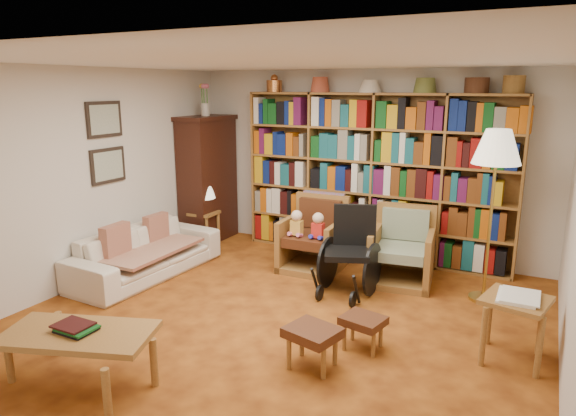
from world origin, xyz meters
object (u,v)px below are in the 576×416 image
Objects in this scene: sofa at (146,252)px; wheelchair at (350,254)px; side_table_lamp at (204,221)px; armchair_sage at (404,253)px; armchair_leather at (316,238)px; side_table_papers at (515,308)px; footstool_a at (312,335)px; floor_lamp at (497,154)px; footstool_b at (363,323)px; coffee_table at (79,338)px.

wheelchair is (2.41, 0.65, 0.16)m from sofa.
armchair_sage is at bearing -1.41° from side_table_lamp.
armchair_leather is 2.80m from side_table_papers.
sofa is 3.96× the size of side_table_lamp.
armchair_leather is at bearing 113.41° from footstool_a.
sofa is 2.22× the size of armchair_sage.
floor_lamp is 4.55× the size of footstool_b.
wheelchair reaches higher than armchair_sage.
side_table_lamp is 4.11m from floor_lamp.
footstool_b is at bearing 40.88° from coffee_table.
coffee_table is (-1.20, -2.72, -0.05)m from wheelchair.
coffee_table reaches higher than footstool_a.
sofa is at bearing -164.97° from wheelchair.
armchair_sage is (1.13, 0.04, -0.04)m from armchair_leather.
wheelchair is 2.98m from coffee_table.
footstool_a is (0.97, -2.25, -0.09)m from armchair_leather.
sofa is 4.08× the size of footstool_a.
footstool_a is at bearing -107.94° from sofa.
side_table_lamp is at bearing 176.36° from floor_lamp.
wheelchair is at bearing 155.78° from side_table_papers.
sofa is at bearing -163.99° from floor_lamp.
floor_lamp is 3.84× the size of footstool_a.
footstool_b is (1.25, -1.76, -0.13)m from armchair_leather.
footstool_a is at bearing -149.10° from side_table_papers.
armchair_leather reaches higher than footstool_a.
wheelchair reaches higher than footstool_b.
floor_lamp reaches higher than wheelchair.
sofa reaches higher than footstool_a.
wheelchair is 1.66× the size of side_table_papers.
floor_lamp reaches higher than side_table_papers.
armchair_sage is at bearing 53.75° from wheelchair.
wheelchair is (-0.46, -0.62, 0.11)m from armchair_sage.
side_table_lamp is at bearing 164.53° from wheelchair.
side_table_lamp is at bearing 178.59° from armchair_sage.
floor_lamp is 2.72m from footstool_a.
armchair_leather is 1.57× the size of side_table_papers.
side_table_papers is at bearing -73.65° from floor_lamp.
armchair_leather is 3.34m from coffee_table.
armchair_sage is 0.48× the size of floor_lamp.
armchair_sage is 1.93m from side_table_papers.
wheelchair reaches higher than armchair_leather.
wheelchair reaches higher than side_table_papers.
footstool_b is at bearing -54.75° from armchair_leather.
armchair_leather is 1.13m from armchair_sage.
footstool_b is at bearing 60.80° from footstool_a.
wheelchair is at bearing -15.47° from side_table_lamp.
coffee_table is at bearing -116.41° from armchair_sage.
armchair_sage is 0.70× the size of coffee_table.
footstool_b is at bearing -161.90° from side_table_papers.
floor_lamp is (3.81, 1.09, 1.31)m from sofa.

